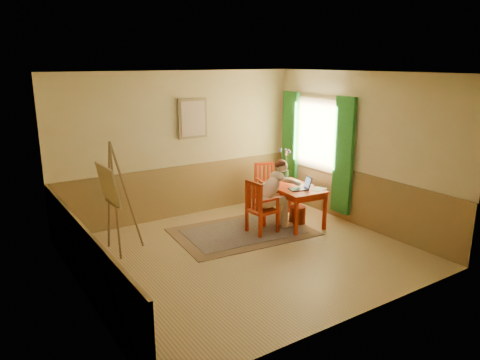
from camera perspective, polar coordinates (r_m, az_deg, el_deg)
room at (r=6.85m, az=0.77°, el=1.55°), size 5.04×4.54×2.84m
wainscot at (r=7.75m, az=-2.55°, el=-3.80°), size 5.00×4.50×1.00m
window at (r=9.19m, az=9.52°, el=4.41°), size 0.12×2.01×2.20m
wall_portrait at (r=8.76m, az=-5.98°, el=7.71°), size 0.60×0.05×0.76m
rug at (r=8.14m, az=0.37°, el=-6.54°), size 2.53×1.81×0.02m
table at (r=8.44m, az=6.73°, el=-1.39°), size 0.82×1.26×0.72m
chair_left at (r=7.94m, az=2.56°, el=-3.45°), size 0.47×0.45×0.97m
chair_back at (r=9.32m, az=3.36°, el=-0.79°), size 0.51×0.52×0.94m
figure at (r=8.09m, az=4.30°, el=-1.51°), size 0.95×0.42×1.28m
laptop at (r=8.23m, az=7.75°, el=-0.86°), size 0.43×0.33×0.23m
papers at (r=8.54m, az=7.05°, el=-0.57°), size 0.83×1.14×0.00m
vase at (r=8.94m, az=5.80°, el=1.96°), size 0.21×0.30×0.60m
wastebasket at (r=8.60m, az=7.25°, el=-4.37°), size 0.40×0.40×0.33m
easel at (r=7.25m, az=-15.99°, el=-1.01°), size 0.60×0.80×1.80m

